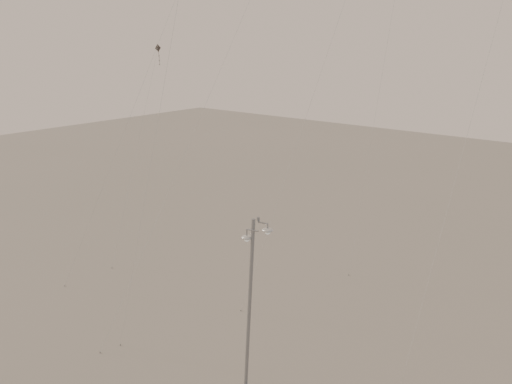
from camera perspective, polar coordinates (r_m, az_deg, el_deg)
The scene contains 5 objects.
ground at distance 32.09m, azimuth -5.01°, elevation -17.78°, with size 160.00×160.00×0.00m, color gray.
street_lamp at distance 28.08m, azimuth -0.49°, elevation -10.97°, with size 1.67×0.72×9.49m.
kite_3 at distance 29.42m, azimuth -8.36°, elevation 14.91°, with size 4.54×2.86×22.69m.
kite_4 at distance 26.69m, azimuth 23.14°, elevation 15.93°, with size 1.94×7.22×24.83m.
kite_6 at distance 47.68m, azimuth -10.80°, elevation 9.07°, with size 2.63×7.91×16.73m.
Camera 1 is at (18.99, -18.90, 17.66)m, focal length 40.00 mm.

